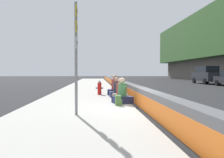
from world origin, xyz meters
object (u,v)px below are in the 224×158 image
seated_person_far (115,88)px  seated_person_middle (120,93)px  route_sign_post (76,49)px  seated_person_foreground (122,95)px  fire_hydrant (99,87)px  seated_person_rear (117,91)px  backpack (118,101)px  parked_car_midline (206,75)px

seated_person_far → seated_person_middle: bearing=-178.8°
route_sign_post → seated_person_middle: bearing=-24.7°
seated_person_foreground → seated_person_far: size_ratio=0.93×
seated_person_middle → fire_hydrant: bearing=20.3°
fire_hydrant → seated_person_rear: 1.77m
backpack → seated_person_far: bearing=-2.9°
seated_person_foreground → backpack: 0.70m
route_sign_post → seated_person_rear: (5.16, -1.77, -1.75)m
route_sign_post → parked_car_midline: bearing=-34.9°
seated_person_middle → seated_person_far: (2.50, 0.05, 0.05)m
route_sign_post → seated_person_far: route_sign_post is taller
seated_person_foreground → seated_person_far: 3.83m
route_sign_post → seated_person_foreground: (2.64, -1.79, -1.74)m
seated_person_rear → seated_person_far: (1.32, 0.00, 0.04)m
seated_person_middle → seated_person_far: bearing=1.2°
backpack → fire_hydrant: bearing=8.7°
route_sign_post → seated_person_middle: route_sign_post is taller
backpack → seated_person_foreground: bearing=-21.1°
fire_hydrant → seated_person_rear: (-1.49, -0.94, -0.11)m
fire_hydrant → seated_person_far: bearing=-100.8°
route_sign_post → seated_person_middle: size_ratio=3.39×
seated_person_rear → seated_person_middle: bearing=-177.5°
fire_hydrant → seated_person_rear: seated_person_rear is taller
seated_person_middle → seated_person_rear: bearing=2.5°
seated_person_foreground → backpack: seated_person_foreground is taller
seated_person_foreground → backpack: bearing=158.9°
fire_hydrant → seated_person_middle: seated_person_middle is taller
seated_person_far → route_sign_post: bearing=164.7°
seated_person_foreground → seated_person_middle: 1.33m
parked_car_midline → backpack: bearing=145.4°
seated_person_rear → fire_hydrant: bearing=32.1°
seated_person_rear → parked_car_midline: bearing=-39.0°
seated_person_middle → backpack: bearing=171.9°
route_sign_post → seated_person_rear: bearing=-19.0°
seated_person_far → parked_car_midline: 19.84m
parked_car_midline → route_sign_post: bearing=145.1°
backpack → parked_car_midline: 23.50m
seated_person_far → parked_car_midline: size_ratio=0.25×
route_sign_post → seated_person_middle: 4.71m
route_sign_post → backpack: bearing=-37.5°
seated_person_far → parked_car_midline: (14.86, -13.12, 0.67)m
seated_person_far → fire_hydrant: bearing=79.2°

